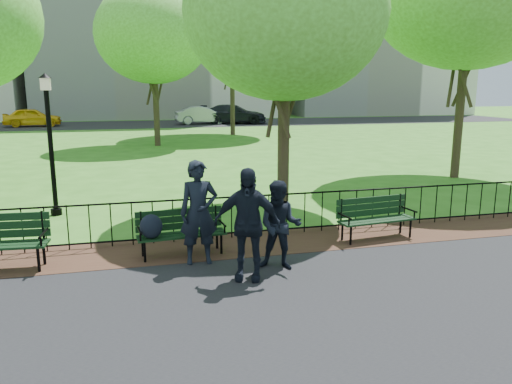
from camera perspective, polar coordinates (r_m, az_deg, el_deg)
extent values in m
plane|color=#2E661A|center=(8.50, -4.07, -9.48)|extent=(120.00, 120.00, 0.00)
cube|color=#341E15|center=(9.89, -5.63, -6.29)|extent=(60.00, 1.60, 0.01)
cube|color=black|center=(42.93, -12.49, 7.58)|extent=(70.00, 9.00, 0.01)
cylinder|color=black|center=(10.14, -6.16, -0.77)|extent=(24.00, 0.04, 0.04)
cylinder|color=black|center=(10.33, -6.06, -4.89)|extent=(24.00, 0.04, 0.04)
cylinder|color=black|center=(10.24, -6.10, -3.12)|extent=(0.02, 0.02, 0.90)
cube|color=silver|center=(62.78, 12.52, 19.88)|extent=(20.00, 15.00, 24.00)
cube|color=black|center=(9.38, -8.46, -4.88)|extent=(1.66, 0.57, 0.04)
cube|color=black|center=(9.52, -8.78, -2.68)|extent=(1.63, 0.17, 0.41)
cylinder|color=black|center=(9.19, -12.60, -6.73)|extent=(0.05, 0.05, 0.41)
cylinder|color=black|center=(9.43, -3.98, -5.97)|extent=(0.05, 0.05, 0.41)
cylinder|color=black|center=(9.50, -12.83, -6.12)|extent=(0.05, 0.05, 0.41)
cylinder|color=black|center=(9.73, -4.49, -5.41)|extent=(0.05, 0.05, 0.41)
cylinder|color=black|center=(9.23, -13.21, -4.28)|extent=(0.08, 0.51, 0.04)
cylinder|color=black|center=(9.49, -3.90, -3.53)|extent=(0.08, 0.51, 0.04)
ellipsoid|color=black|center=(9.14, -11.90, -3.87)|extent=(0.43, 0.32, 0.45)
cylinder|color=black|center=(9.28, -23.60, -7.13)|extent=(0.05, 0.05, 0.46)
cylinder|color=black|center=(9.62, -23.07, -6.42)|extent=(0.05, 0.05, 0.46)
cylinder|color=black|center=(9.31, -23.12, -4.35)|extent=(0.09, 0.57, 0.04)
cube|color=black|center=(10.55, 13.67, -3.16)|extent=(1.68, 0.62, 0.04)
cube|color=black|center=(10.67, 13.04, -1.22)|extent=(1.64, 0.22, 0.41)
cylinder|color=black|center=(10.10, 10.78, -4.93)|extent=(0.05, 0.05, 0.41)
cylinder|color=black|center=(10.89, 17.22, -4.02)|extent=(0.05, 0.05, 0.41)
cylinder|color=black|center=(10.37, 9.83, -4.45)|extent=(0.05, 0.05, 0.41)
cylinder|color=black|center=(11.14, 16.19, -3.60)|extent=(0.05, 0.05, 0.41)
cylinder|color=black|center=(10.10, 10.06, -2.71)|extent=(0.09, 0.51, 0.04)
cylinder|color=black|center=(10.96, 17.08, -1.91)|extent=(0.09, 0.51, 0.04)
cylinder|color=black|center=(13.24, -21.85, -2.12)|extent=(0.27, 0.27, 0.15)
cylinder|color=black|center=(12.99, -22.34, 4.13)|extent=(0.11, 0.11, 3.06)
cube|color=beige|center=(12.89, -22.93, 11.30)|extent=(0.21, 0.21, 0.29)
cone|color=black|center=(12.89, -23.00, 12.15)|extent=(0.31, 0.31, 0.11)
cylinder|color=#2D2116|center=(12.93, 3.15, 4.79)|extent=(0.30, 0.30, 2.98)
ellipsoid|color=#4E8B29|center=(12.94, 3.33, 19.77)|extent=(5.02, 5.02, 4.27)
cylinder|color=#2D2116|center=(18.50, 22.17, 7.60)|extent=(0.30, 0.30, 3.95)
cylinder|color=#2D2116|center=(27.08, -11.31, 8.91)|extent=(0.32, 0.32, 3.51)
ellipsoid|color=#4E8B29|center=(27.17, -11.67, 17.29)|extent=(5.91, 5.91, 5.02)
cylinder|color=#2D2116|center=(32.71, -2.71, 10.68)|extent=(0.30, 0.30, 4.72)
ellipsoid|color=#4E8B29|center=(33.02, -2.80, 19.98)|extent=(7.95, 7.95, 6.76)
imported|color=black|center=(8.82, -6.55, -2.35)|extent=(0.69, 0.47, 1.85)
imported|color=black|center=(8.53, 2.76, -3.83)|extent=(0.85, 0.66, 1.55)
imported|color=black|center=(8.04, -1.03, -3.69)|extent=(1.17, 0.80, 1.85)
imported|color=#ECB213|center=(43.02, -24.18, 7.80)|extent=(4.35, 2.00, 1.45)
imported|color=#939599|center=(42.23, -6.15, 8.73)|extent=(4.54, 1.79, 1.47)
imported|color=black|center=(42.54, -2.56, 8.88)|extent=(5.85, 3.58, 1.58)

